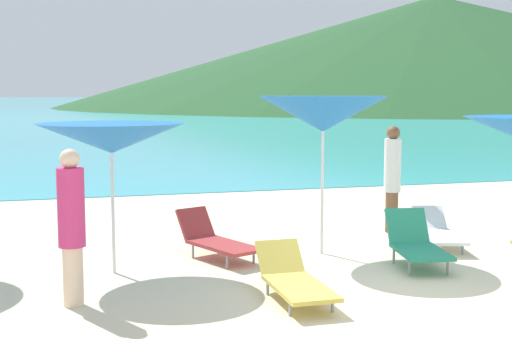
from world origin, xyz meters
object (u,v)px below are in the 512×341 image
(lounge_chair_3, at_px, (216,239))
(lounge_chair_4, at_px, (416,243))
(umbrella_2, at_px, (111,138))
(beachgoer_1, at_px, (72,222))
(lounge_chair_5, at_px, (294,279))
(beachgoer_0, at_px, (392,175))
(umbrella_3, at_px, (323,114))
(lounge_chair_1, at_px, (437,231))

(lounge_chair_3, height_order, lounge_chair_4, lounge_chair_4)
(umbrella_2, xyz_separation_m, lounge_chair_3, (1.50, 0.42, -1.54))
(lounge_chair_4, height_order, beachgoer_1, beachgoer_1)
(umbrella_2, relative_size, lounge_chair_3, 1.33)
(umbrella_2, distance_m, lounge_chair_3, 2.20)
(umbrella_2, relative_size, beachgoer_1, 1.18)
(lounge_chair_3, relative_size, lounge_chair_4, 1.13)
(lounge_chair_3, xyz_separation_m, lounge_chair_4, (2.61, -1.20, 0.04))
(lounge_chair_5, distance_m, beachgoer_0, 4.50)
(beachgoer_0, bearing_deg, lounge_chair_4, 47.13)
(lounge_chair_3, xyz_separation_m, beachgoer_0, (3.40, 1.09, 0.72))
(lounge_chair_5, bearing_deg, lounge_chair_4, 25.10)
(umbrella_2, relative_size, beachgoer_0, 1.14)
(umbrella_3, distance_m, beachgoer_0, 2.41)
(lounge_chair_4, bearing_deg, umbrella_3, 142.82)
(lounge_chair_3, distance_m, lounge_chair_5, 2.27)
(umbrella_3, xyz_separation_m, lounge_chair_3, (-1.62, 0.12, -1.83))
(lounge_chair_5, bearing_deg, beachgoer_1, 169.58)
(umbrella_2, height_order, lounge_chair_1, umbrella_2)
(umbrella_3, height_order, beachgoer_1, umbrella_3)
(beachgoer_1, bearing_deg, umbrella_2, 22.29)
(lounge_chair_4, bearing_deg, umbrella_2, 179.63)
(umbrella_3, height_order, lounge_chair_4, umbrella_3)
(lounge_chair_1, xyz_separation_m, beachgoer_0, (-0.16, 1.26, 0.76))
(umbrella_3, relative_size, lounge_chair_4, 1.69)
(lounge_chair_3, distance_m, lounge_chair_4, 2.88)
(umbrella_3, relative_size, lounge_chair_1, 1.51)
(lounge_chair_5, bearing_deg, beachgoer_0, 48.17)
(lounge_chair_5, bearing_deg, umbrella_2, 137.04)
(umbrella_2, bearing_deg, umbrella_3, 5.62)
(umbrella_2, distance_m, lounge_chair_5, 3.10)
(lounge_chair_5, relative_size, beachgoer_0, 0.83)
(lounge_chair_4, bearing_deg, lounge_chair_5, -144.33)
(beachgoer_1, bearing_deg, lounge_chair_4, -38.32)
(umbrella_3, distance_m, lounge_chair_4, 2.32)
(umbrella_2, relative_size, umbrella_3, 0.89)
(lounge_chair_5, height_order, beachgoer_1, beachgoer_1)
(umbrella_2, height_order, umbrella_3, umbrella_3)
(umbrella_2, height_order, beachgoer_1, umbrella_2)
(lounge_chair_5, bearing_deg, umbrella_3, 60.81)
(umbrella_3, distance_m, lounge_chair_5, 3.06)
(lounge_chair_1, distance_m, lounge_chair_4, 1.40)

